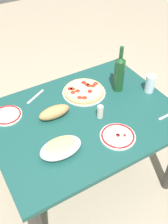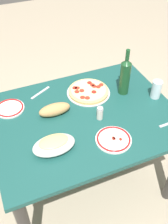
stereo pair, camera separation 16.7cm
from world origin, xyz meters
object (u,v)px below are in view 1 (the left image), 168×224
object	(u,v)px
baked_pasta_dish	(61,147)
side_plate_near	(118,136)
dining_table	(84,129)
pepperoni_pizza	(84,91)
side_plate_far	(7,115)
spice_shaker	(100,112)
wine_bottle	(119,73)
water_glass	(150,84)
bread_loaf	(54,112)

from	to	relation	value
baked_pasta_dish	side_plate_near	bearing A→B (deg)	168.28
dining_table	pepperoni_pizza	xyz separation A→B (m)	(-0.12, -0.20, 0.13)
side_plate_far	spice_shaker	world-z (taller)	spice_shaker
spice_shaker	pepperoni_pizza	bearing A→B (deg)	-98.09
dining_table	spice_shaker	size ratio (longest dim) A/B	13.42
baked_pasta_dish	wine_bottle	distance (m)	0.68
dining_table	spice_shaker	distance (m)	0.19
baked_pasta_dish	water_glass	xyz separation A→B (m)	(-0.78, -0.17, 0.02)
pepperoni_pizza	baked_pasta_dish	world-z (taller)	baked_pasta_dish
side_plate_near	side_plate_far	bearing A→B (deg)	-45.23
dining_table	pepperoni_pizza	world-z (taller)	pepperoni_pizza
baked_pasta_dish	spice_shaker	distance (m)	0.36
side_plate_near	spice_shaker	xyz separation A→B (m)	(-0.01, -0.20, 0.03)
water_glass	pepperoni_pizza	bearing A→B (deg)	-27.96
side_plate_near	side_plate_far	world-z (taller)	side_plate_near
pepperoni_pizza	side_plate_near	world-z (taller)	pepperoni_pizza
wine_bottle	water_glass	xyz separation A→B (m)	(-0.18, 0.13, -0.07)
baked_pasta_dish	spice_shaker	world-z (taller)	spice_shaker
water_glass	side_plate_far	bearing A→B (deg)	-15.29
water_glass	spice_shaker	world-z (taller)	water_glass
water_glass	wine_bottle	bearing A→B (deg)	-36.25
side_plate_far	spice_shaker	xyz separation A→B (m)	(-0.50, 0.30, 0.03)
dining_table	pepperoni_pizza	bearing A→B (deg)	-120.57
baked_pasta_dish	wine_bottle	world-z (taller)	wine_bottle
pepperoni_pizza	side_plate_near	bearing A→B (deg)	84.74
side_plate_far	baked_pasta_dish	bearing A→B (deg)	110.60
baked_pasta_dish	side_plate_far	distance (m)	0.46
dining_table	bread_loaf	bearing A→B (deg)	-26.99
dining_table	side_plate_far	world-z (taller)	side_plate_far
side_plate_far	spice_shaker	size ratio (longest dim) A/B	2.17
pepperoni_pizza	side_plate_far	bearing A→B (deg)	-4.64
dining_table	side_plate_near	distance (m)	0.30
baked_pasta_dish	side_plate_near	distance (m)	0.34
dining_table	wine_bottle	bearing A→B (deg)	-161.67
pepperoni_pizza	side_plate_far	xyz separation A→B (m)	(0.54, -0.04, -0.01)
side_plate_far	dining_table	bearing A→B (deg)	150.04
water_glass	side_plate_near	xyz separation A→B (m)	(0.44, 0.24, -0.05)
wine_bottle	bread_loaf	xyz separation A→B (m)	(0.51, 0.03, -0.10)
water_glass	side_plate_far	world-z (taller)	water_glass
side_plate_near	bread_loaf	xyz separation A→B (m)	(0.24, -0.34, 0.03)
pepperoni_pizza	wine_bottle	bearing A→B (deg)	159.47
baked_pasta_dish	water_glass	distance (m)	0.80
water_glass	bread_loaf	bearing A→B (deg)	-8.19
pepperoni_pizza	side_plate_far	distance (m)	0.54
dining_table	bread_loaf	size ratio (longest dim) A/B	5.74
dining_table	wine_bottle	xyz separation A→B (m)	(-0.34, -0.11, 0.26)
pepperoni_pizza	wine_bottle	world-z (taller)	wine_bottle
side_plate_far	side_plate_near	bearing A→B (deg)	134.77
side_plate_near	water_glass	bearing A→B (deg)	-151.31
pepperoni_pizza	water_glass	distance (m)	0.46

